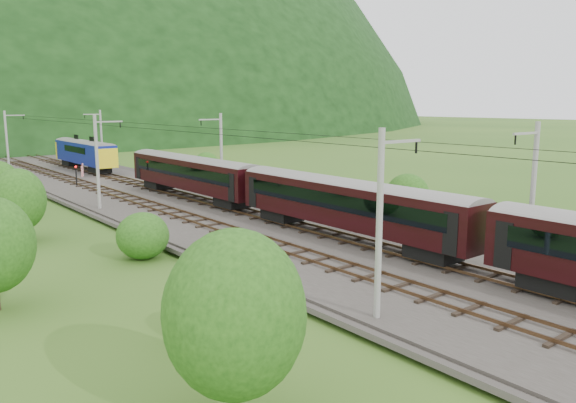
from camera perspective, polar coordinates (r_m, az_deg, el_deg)
ground at (r=29.36m, az=17.26°, el=-8.90°), size 600.00×600.00×0.00m
railbed at (r=35.56m, az=3.80°, el=-4.91°), size 14.00×220.00×0.30m
track_left at (r=33.98m, az=0.80°, el=-5.21°), size 2.40×220.00×0.27m
track_right at (r=37.13m, az=6.54°, el=-3.96°), size 2.40×220.00×0.27m
catenary_left at (r=50.53m, az=-18.74°, el=4.03°), size 2.54×192.28×8.00m
catenary_right at (r=55.89m, az=-6.86°, el=5.01°), size 2.54×192.28×8.00m
overhead_wires at (r=34.44m, az=3.93°, el=6.34°), size 4.83×198.00×0.03m
train at (r=36.98m, az=5.94°, el=0.54°), size 2.70×109.46×4.68m
hazard_post_near at (r=73.32m, az=-20.22°, el=2.87°), size 0.14×0.14×1.35m
hazard_post_far at (r=73.98m, az=-20.13°, el=3.04°), size 0.17×0.17×1.63m
signal at (r=65.97m, az=-20.72°, el=2.64°), size 0.24×0.24×2.19m
vegetation_right at (r=45.27m, az=14.04°, el=-0.32°), size 5.76×102.57×3.23m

